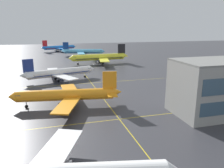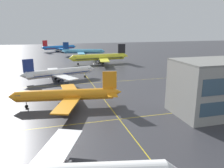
% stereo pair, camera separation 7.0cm
% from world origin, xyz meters
% --- Properties ---
extents(airliner_second_row, '(34.04, 29.07, 10.59)m').
position_xyz_m(airliner_second_row, '(-12.34, 51.76, 3.62)').
color(airliner_second_row, orange).
rests_on(airliner_second_row, ground).
extents(airliner_third_row, '(33.91, 28.91, 10.71)m').
position_xyz_m(airliner_third_row, '(-12.77, 86.48, 3.66)').
color(airliner_third_row, white).
rests_on(airliner_third_row, ground).
extents(airliner_far_left_stand, '(39.57, 34.15, 12.31)m').
position_xyz_m(airliner_far_left_stand, '(14.50, 126.76, 4.20)').
color(airliner_far_left_stand, yellow).
rests_on(airliner_far_left_stand, ground).
extents(airliner_far_right_stand, '(35.07, 29.92, 11.09)m').
position_xyz_m(airliner_far_right_stand, '(9.70, 167.16, 3.79)').
color(airliner_far_right_stand, '#5BB7E5').
rests_on(airliner_far_right_stand, ground).
extents(airliner_distant_taxiway, '(33.86, 28.94, 10.78)m').
position_xyz_m(airliner_distant_taxiway, '(-7.23, 208.00, 3.68)').
color(airliner_distant_taxiway, blue).
rests_on(airliner_distant_taxiway, ground).
extents(taxiway_markings, '(163.82, 132.42, 0.01)m').
position_xyz_m(taxiway_markings, '(0.00, 38.13, 0.00)').
color(taxiway_markings, yellow).
rests_on(taxiway_markings, ground).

